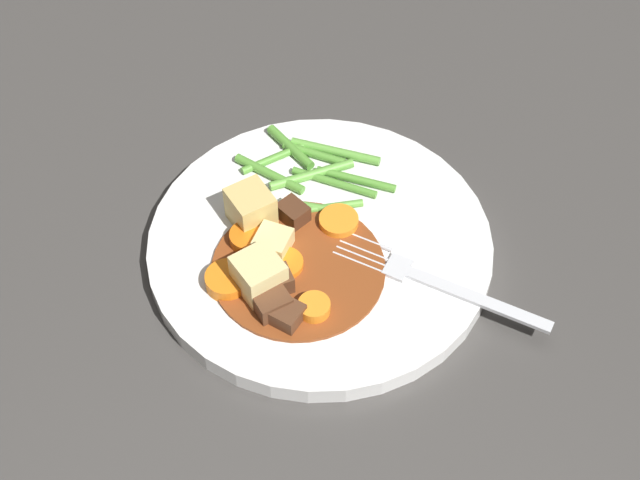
# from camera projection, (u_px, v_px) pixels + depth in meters

# --- Properties ---
(ground_plane) EXTENTS (3.00, 3.00, 0.00)m
(ground_plane) POSITION_uv_depth(u_px,v_px,m) (320.00, 253.00, 0.76)
(ground_plane) COLOR #423F3D
(dinner_plate) EXTENTS (0.27, 0.27, 0.02)m
(dinner_plate) POSITION_uv_depth(u_px,v_px,m) (320.00, 246.00, 0.76)
(dinner_plate) COLOR white
(dinner_plate) RESTS_ON ground_plane
(stew_sauce) EXTENTS (0.13, 0.13, 0.00)m
(stew_sauce) POSITION_uv_depth(u_px,v_px,m) (298.00, 268.00, 0.73)
(stew_sauce) COLOR brown
(stew_sauce) RESTS_ON dinner_plate
(carrot_slice_0) EXTENTS (0.05, 0.05, 0.01)m
(carrot_slice_0) POSITION_uv_depth(u_px,v_px,m) (227.00, 280.00, 0.72)
(carrot_slice_0) COLOR orange
(carrot_slice_0) RESTS_ON dinner_plate
(carrot_slice_1) EXTENTS (0.04, 0.04, 0.01)m
(carrot_slice_1) POSITION_uv_depth(u_px,v_px,m) (284.00, 264.00, 0.73)
(carrot_slice_1) COLOR orange
(carrot_slice_1) RESTS_ON dinner_plate
(carrot_slice_2) EXTENTS (0.03, 0.03, 0.01)m
(carrot_slice_2) POSITION_uv_depth(u_px,v_px,m) (316.00, 308.00, 0.70)
(carrot_slice_2) COLOR orange
(carrot_slice_2) RESTS_ON dinner_plate
(carrot_slice_3) EXTENTS (0.04, 0.04, 0.01)m
(carrot_slice_3) POSITION_uv_depth(u_px,v_px,m) (339.00, 222.00, 0.76)
(carrot_slice_3) COLOR orange
(carrot_slice_3) RESTS_ON dinner_plate
(carrot_slice_4) EXTENTS (0.04, 0.04, 0.01)m
(carrot_slice_4) POSITION_uv_depth(u_px,v_px,m) (249.00, 239.00, 0.74)
(carrot_slice_4) COLOR orange
(carrot_slice_4) RESTS_ON dinner_plate
(potato_chunk_0) EXTENTS (0.03, 0.03, 0.02)m
(potato_chunk_0) POSITION_uv_depth(u_px,v_px,m) (273.00, 243.00, 0.74)
(potato_chunk_0) COLOR #EAD68C
(potato_chunk_0) RESTS_ON dinner_plate
(potato_chunk_1) EXTENTS (0.05, 0.04, 0.03)m
(potato_chunk_1) POSITION_uv_depth(u_px,v_px,m) (251.00, 208.00, 0.75)
(potato_chunk_1) COLOR #DBBC6B
(potato_chunk_1) RESTS_ON dinner_plate
(potato_chunk_2) EXTENTS (0.05, 0.05, 0.03)m
(potato_chunk_2) POSITION_uv_depth(u_px,v_px,m) (259.00, 276.00, 0.71)
(potato_chunk_2) COLOR #EAD68C
(potato_chunk_2) RESTS_ON dinner_plate
(meat_chunk_0) EXTENTS (0.03, 0.03, 0.02)m
(meat_chunk_0) POSITION_uv_depth(u_px,v_px,m) (286.00, 315.00, 0.70)
(meat_chunk_0) COLOR #56331E
(meat_chunk_0) RESTS_ON dinner_plate
(meat_chunk_1) EXTENTS (0.03, 0.03, 0.02)m
(meat_chunk_1) POSITION_uv_depth(u_px,v_px,m) (293.00, 214.00, 0.76)
(meat_chunk_1) COLOR #4C2B19
(meat_chunk_1) RESTS_ON dinner_plate
(meat_chunk_2) EXTENTS (0.04, 0.04, 0.02)m
(meat_chunk_2) POSITION_uv_depth(u_px,v_px,m) (270.00, 301.00, 0.70)
(meat_chunk_2) COLOR #56331E
(meat_chunk_2) RESTS_ON dinner_plate
(meat_chunk_3) EXTENTS (0.03, 0.02, 0.02)m
(meat_chunk_3) POSITION_uv_depth(u_px,v_px,m) (280.00, 281.00, 0.71)
(meat_chunk_3) COLOR #56331E
(meat_chunk_3) RESTS_ON dinner_plate
(green_bean_0) EXTENTS (0.02, 0.07, 0.01)m
(green_bean_0) POSITION_uv_depth(u_px,v_px,m) (322.00, 208.00, 0.77)
(green_bean_0) COLOR #66AD42
(green_bean_0) RESTS_ON dinner_plate
(green_bean_1) EXTENTS (0.04, 0.06, 0.01)m
(green_bean_1) POSITION_uv_depth(u_px,v_px,m) (270.00, 174.00, 0.79)
(green_bean_1) COLOR #599E38
(green_bean_1) RESTS_ON dinner_plate
(green_bean_2) EXTENTS (0.02, 0.05, 0.01)m
(green_bean_2) POSITION_uv_depth(u_px,v_px,m) (314.00, 154.00, 0.81)
(green_bean_2) COLOR #599E38
(green_bean_2) RESTS_ON dinner_plate
(green_bean_3) EXTENTS (0.02, 0.07, 0.01)m
(green_bean_3) POSITION_uv_depth(u_px,v_px,m) (356.00, 179.00, 0.79)
(green_bean_3) COLOR #599E38
(green_bean_3) RESTS_ON dinner_plate
(green_bean_4) EXTENTS (0.04, 0.05, 0.01)m
(green_bean_4) POSITION_uv_depth(u_px,v_px,m) (273.00, 159.00, 0.80)
(green_bean_4) COLOR #599E38
(green_bean_4) RESTS_ON dinner_plate
(green_bean_5) EXTENTS (0.01, 0.05, 0.01)m
(green_bean_5) POSITION_uv_depth(u_px,v_px,m) (326.00, 209.00, 0.77)
(green_bean_5) COLOR #66AD42
(green_bean_5) RESTS_ON dinner_plate
(green_bean_6) EXTENTS (0.04, 0.07, 0.01)m
(green_bean_6) POSITION_uv_depth(u_px,v_px,m) (312.00, 175.00, 0.79)
(green_bean_6) COLOR #66AD42
(green_bean_6) RESTS_ON dinner_plate
(green_bean_7) EXTENTS (0.03, 0.07, 0.01)m
(green_bean_7) POSITION_uv_depth(u_px,v_px,m) (334.00, 182.00, 0.79)
(green_bean_7) COLOR #599E38
(green_bean_7) RESTS_ON dinner_plate
(green_bean_8) EXTENTS (0.03, 0.08, 0.01)m
(green_bean_8) POSITION_uv_depth(u_px,v_px,m) (335.00, 151.00, 0.81)
(green_bean_8) COLOR #66AD42
(green_bean_8) RESTS_ON dinner_plate
(green_bean_9) EXTENTS (0.05, 0.04, 0.01)m
(green_bean_9) POSITION_uv_depth(u_px,v_px,m) (290.00, 147.00, 0.81)
(green_bean_9) COLOR #599E38
(green_bean_9) RESTS_ON dinner_plate
(fork) EXTENTS (0.08, 0.17, 0.00)m
(fork) POSITION_uv_depth(u_px,v_px,m) (434.00, 282.00, 0.72)
(fork) COLOR silver
(fork) RESTS_ON dinner_plate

